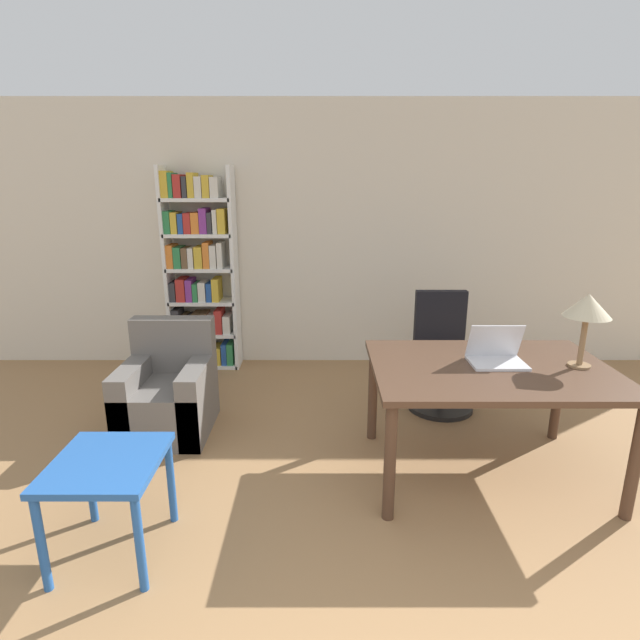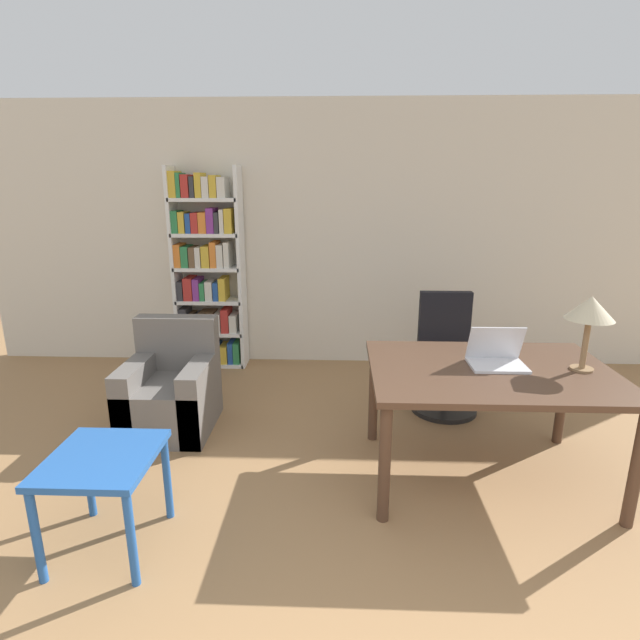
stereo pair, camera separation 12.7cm
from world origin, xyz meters
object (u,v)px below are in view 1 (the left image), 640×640
(laptop, at_px, (495,355))
(office_chair, at_px, (440,359))
(side_table_blue, at_px, (107,476))
(bookshelf, at_px, (199,275))
(table_lamp, at_px, (586,308))
(desk, at_px, (489,379))
(armchair, at_px, (167,396))

(laptop, bearing_deg, office_chair, 95.44)
(side_table_blue, bearing_deg, bookshelf, 93.01)
(laptop, bearing_deg, table_lamp, -6.99)
(desk, xyz_separation_m, office_chair, (-0.05, 1.07, -0.26))
(office_chair, relative_size, bookshelf, 0.49)
(laptop, bearing_deg, armchair, 166.46)
(table_lamp, distance_m, armchair, 3.04)
(laptop, bearing_deg, bookshelf, 140.08)
(desk, height_order, office_chair, office_chair)
(desk, distance_m, bookshelf, 3.11)
(laptop, bearing_deg, desk, -128.40)
(table_lamp, xyz_separation_m, side_table_blue, (-2.74, -0.75, -0.69))
(armchair, bearing_deg, bookshelf, 91.60)
(laptop, distance_m, bookshelf, 3.10)
(table_lamp, height_order, bookshelf, bookshelf)
(desk, xyz_separation_m, table_lamp, (0.56, -0.01, 0.47))
(table_lamp, bearing_deg, desk, 179.40)
(table_lamp, bearing_deg, bookshelf, 144.63)
(armchair, distance_m, bookshelf, 1.59)
(desk, relative_size, bookshelf, 0.74)
(desk, bearing_deg, laptop, 51.60)
(office_chair, bearing_deg, side_table_blue, -139.47)
(laptop, height_order, armchair, laptop)
(side_table_blue, xyz_separation_m, armchair, (-0.11, 1.37, -0.18))
(laptop, distance_m, side_table_blue, 2.40)
(table_lamp, relative_size, side_table_blue, 0.81)
(side_table_blue, height_order, armchair, armchair)
(desk, xyz_separation_m, laptop, (0.05, 0.06, 0.14))
(office_chair, bearing_deg, desk, -87.26)
(table_lamp, relative_size, office_chair, 0.47)
(side_table_blue, height_order, bookshelf, bookshelf)
(side_table_blue, bearing_deg, table_lamp, 15.28)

